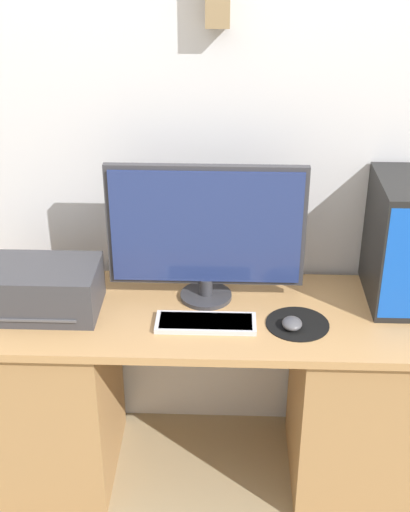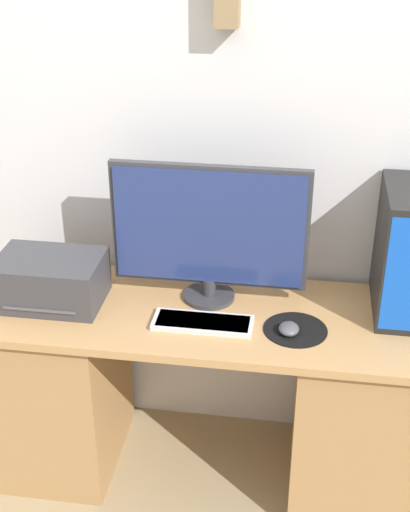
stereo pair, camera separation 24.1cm
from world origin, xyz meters
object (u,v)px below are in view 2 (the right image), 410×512
at_px(computer_tower, 402,252).
at_px(printer, 50,280).
at_px(monitor, 209,230).
at_px(keyboard, 203,323).
at_px(mouse, 289,329).

distance_m(computer_tower, printer, 1.24).
height_order(monitor, computer_tower, monitor).
xyz_separation_m(keyboard, printer, (-0.57, 0.08, 0.07)).
height_order(monitor, mouse, monitor).
height_order(monitor, keyboard, monitor).
xyz_separation_m(monitor, computer_tower, (0.66, 0.02, -0.04)).
bearing_deg(monitor, mouse, -33.36).
height_order(mouse, printer, printer).
bearing_deg(computer_tower, mouse, -148.76).
distance_m(monitor, printer, 0.60).
xyz_separation_m(monitor, mouse, (0.30, -0.20, -0.25)).
bearing_deg(computer_tower, monitor, -178.01).
relative_size(computer_tower, printer, 1.22).
bearing_deg(computer_tower, keyboard, -162.32).
xyz_separation_m(monitor, keyboard, (0.01, -0.19, -0.26)).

